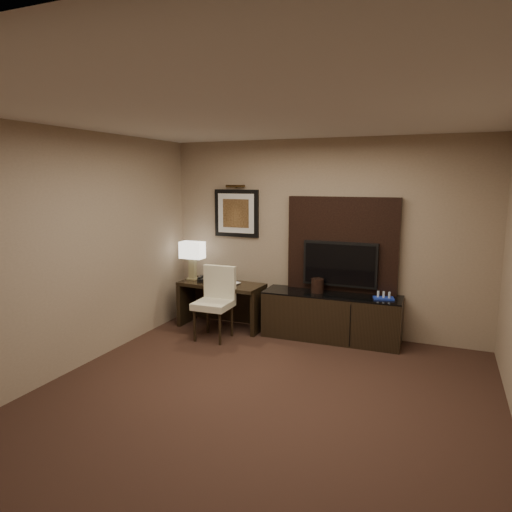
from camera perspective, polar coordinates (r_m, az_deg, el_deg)
The scene contains 18 objects.
floor at distance 4.54m, azimuth -0.50°, elevation -18.77°, with size 4.50×5.00×0.01m, color black.
ceiling at distance 4.03m, azimuth -0.56°, elevation 17.40°, with size 4.50×5.00×0.01m, color silver.
wall_back at distance 6.42m, azimuth 8.24°, elevation 2.32°, with size 4.50×0.01×2.70m, color gray.
wall_front at distance 2.12m, azimuth -28.99°, elevation -13.95°, with size 4.50×0.01×2.70m, color gray.
wall_left at distance 5.36m, azimuth -23.26°, elevation 0.20°, with size 0.01×5.00×2.70m, color gray.
desk at distance 6.73m, azimuth -4.32°, elevation -6.12°, with size 1.24×0.53×0.66m, color black.
credenza at distance 6.30m, azimuth 9.36°, elevation -7.48°, with size 1.84×0.51×0.63m, color black.
tv_wall_panel at distance 6.31m, azimuth 10.73°, elevation 1.39°, with size 1.50×0.12×1.30m, color black.
tv at distance 6.25m, azimuth 10.47°, elevation -1.00°, with size 1.00×0.08×0.60m, color black.
artwork at distance 6.81m, azimuth -2.45°, elevation 5.36°, with size 0.70×0.04×0.70m, color black.
picture_light at distance 6.75m, azimuth -2.61°, elevation 8.72°, with size 0.04×0.04×0.30m, color #422E15.
desk_chair at distance 6.21m, azimuth -5.36°, elevation -5.98°, with size 0.47×0.54×0.98m, color #EDE7C6, non-canonical shape.
table_lamp at distance 6.89m, azimuth -7.95°, elevation -0.49°, with size 0.36×0.21×0.59m, color #968A5D, non-canonical shape.
desk_phone at distance 6.75m, azimuth -6.26°, elevation -2.73°, with size 0.22×0.20×0.11m, color black, non-canonical shape.
blue_folder at distance 6.55m, azimuth -3.71°, elevation -3.49°, with size 0.24×0.32×0.02m, color #1834A0.
book at distance 6.56m, azimuth -3.63°, elevation -2.55°, with size 0.17×0.02×0.23m, color #B29E8C.
ice_bucket at distance 6.24m, azimuth 7.69°, elevation -3.68°, with size 0.17×0.17×0.19m, color black.
minibar_tray at distance 6.09m, azimuth 15.67°, elevation -4.77°, with size 0.26×0.15×0.09m, color #1A31AA, non-canonical shape.
Camera 1 is at (1.57, -3.68, 2.15)m, focal length 32.00 mm.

